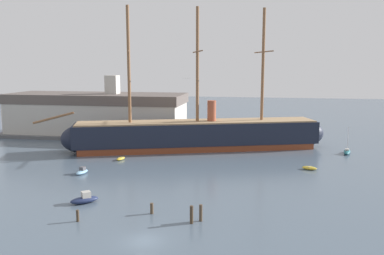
{
  "coord_description": "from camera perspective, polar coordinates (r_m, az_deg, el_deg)",
  "views": [
    {
      "loc": [
        12.62,
        -40.05,
        19.22
      ],
      "look_at": [
        -0.86,
        35.08,
        7.22
      ],
      "focal_mm": 37.6,
      "sensor_mm": 36.0,
      "label": 1
    }
  ],
  "objects": [
    {
      "name": "mooring_piling_right_pair",
      "position": [
        50.05,
        -0.07,
        -12.26
      ],
      "size": [
        0.43,
        0.43,
        2.25
      ],
      "primitive_type": "cylinder",
      "color": "#423323",
      "rests_on": "ground"
    },
    {
      "name": "seagull_in_flight",
      "position": [
        62.95,
        -0.8,
        6.99
      ],
      "size": [
        1.24,
        0.44,
        0.14
      ],
      "color": "silver"
    },
    {
      "name": "dinghy_alongside_stern",
      "position": [
        77.57,
        16.32,
        -5.54
      ],
      "size": [
        2.92,
        1.97,
        0.64
      ],
      "color": "gold",
      "rests_on": "ground"
    },
    {
      "name": "tall_ship",
      "position": [
        91.47,
        0.76,
        -0.99
      ],
      "size": [
        63.76,
        25.85,
        31.7
      ],
      "color": "brown",
      "rests_on": "ground"
    },
    {
      "name": "motorboat_mid_left",
      "position": [
        74.26,
        -15.33,
        -6.04
      ],
      "size": [
        1.75,
        3.16,
        1.26
      ],
      "color": "#7FB2D6",
      "rests_on": "ground"
    },
    {
      "name": "dinghy_alongside_bow",
      "position": [
        83.12,
        -10.08,
        -4.37
      ],
      "size": [
        1.68,
        2.66,
        0.58
      ],
      "color": "gold",
      "rests_on": "ground"
    },
    {
      "name": "sailboat_far_right",
      "position": [
        93.74,
        21.13,
        -3.2
      ],
      "size": [
        2.34,
        4.7,
        5.87
      ],
      "color": "#236670",
      "rests_on": "ground"
    },
    {
      "name": "mooring_piling_nearest",
      "position": [
        52.7,
        -15.91,
        -11.95
      ],
      "size": [
        0.36,
        0.36,
        1.48
      ],
      "primitive_type": "cylinder",
      "color": "#423323",
      "rests_on": "ground"
    },
    {
      "name": "mooring_piling_left_pair",
      "position": [
        50.8,
        1.26,
        -12.02
      ],
      "size": [
        0.42,
        0.42,
        2.12
      ],
      "primitive_type": "cylinder",
      "color": "#4C3D2D",
      "rests_on": "ground"
    },
    {
      "name": "dinghy_far_left",
      "position": [
        103.7,
        -14.23,
        -1.88
      ],
      "size": [
        2.27,
        1.16,
        0.52
      ],
      "color": "#7FB2D6",
      "rests_on": "ground"
    },
    {
      "name": "motorboat_foreground_left",
      "position": [
        59.07,
        -14.99,
        -9.78
      ],
      "size": [
        4.03,
        3.73,
        1.63
      ],
      "color": "#1E284C",
      "rests_on": "ground"
    },
    {
      "name": "dockside_warehouse_left",
      "position": [
        112.79,
        -13.33,
        1.8
      ],
      "size": [
        51.79,
        18.43,
        16.35
      ],
      "color": "#565659",
      "rests_on": "ground"
    },
    {
      "name": "mooring_piling_midwater",
      "position": [
        53.49,
        -5.72,
        -11.35
      ],
      "size": [
        0.44,
        0.44,
        1.44
      ],
      "primitive_type": "cylinder",
      "color": "#4C3D2D",
      "rests_on": "ground"
    },
    {
      "name": "ground_plane",
      "position": [
        46.18,
        -6.91,
        -15.73
      ],
      "size": [
        400.0,
        400.0,
        0.0
      ],
      "primitive_type": "plane",
      "color": "#4C5B6B"
    }
  ]
}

